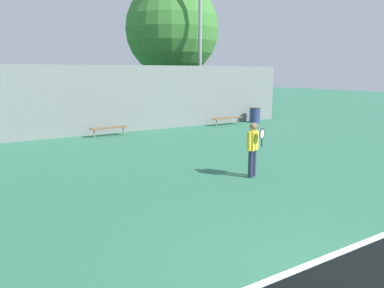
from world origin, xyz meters
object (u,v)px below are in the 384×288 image
at_px(tennis_player, 253,147).
at_px(tree_green_tall, 172,30).
at_px(bench_courtside_far, 109,128).
at_px(bench_courtside_near, 228,118).
at_px(tennis_net, 382,268).
at_px(trash_bin, 255,115).
at_px(light_pole_far_right, 200,9).

bearing_deg(tennis_player, tree_green_tall, 46.45).
height_order(bench_courtside_far, tree_green_tall, tree_green_tall).
height_order(bench_courtside_near, bench_courtside_far, same).
bearing_deg(tennis_net, bench_courtside_far, 83.91).
bearing_deg(trash_bin, bench_courtside_near, -177.33).
bearing_deg(tennis_net, tree_green_tall, 67.82).
xyz_separation_m(tennis_net, tennis_player, (2.64, 5.53, 0.39)).
xyz_separation_m(tennis_player, trash_bin, (8.17, 9.05, -0.47)).
distance_m(bench_courtside_near, bench_courtside_far, 7.10).
bearing_deg(bench_courtside_near, tennis_player, -123.86).
bearing_deg(tree_green_tall, light_pole_far_right, -93.48).
relative_size(tennis_player, light_pole_far_right, 0.15).
xyz_separation_m(tennis_net, trash_bin, (10.81, 14.58, -0.07)).
height_order(tennis_player, bench_courtside_near, tennis_player).
bearing_deg(tennis_player, light_pole_far_right, 41.15).
distance_m(bench_courtside_near, trash_bin, 2.17).
bearing_deg(tree_green_tall, tennis_net, -112.18).
distance_m(tennis_player, trash_bin, 12.20).
relative_size(bench_courtside_near, light_pole_far_right, 0.19).
distance_m(light_pole_far_right, trash_bin, 6.98).
height_order(trash_bin, tree_green_tall, tree_green_tall).
relative_size(bench_courtside_near, tree_green_tall, 0.22).
bearing_deg(light_pole_far_right, trash_bin, -30.12).
distance_m(bench_courtside_near, light_pole_far_right, 6.46).
xyz_separation_m(bench_courtside_far, trash_bin, (9.26, 0.10, 0.05)).
height_order(bench_courtside_near, light_pole_far_right, light_pole_far_right).
bearing_deg(light_pole_far_right, bench_courtside_near, -67.62).
height_order(tennis_net, light_pole_far_right, light_pole_far_right).
relative_size(tennis_player, trash_bin, 1.82).
distance_m(tennis_player, bench_courtside_far, 9.03).
height_order(tennis_net, tennis_player, tennis_player).
height_order(tennis_net, bench_courtside_far, tennis_net).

